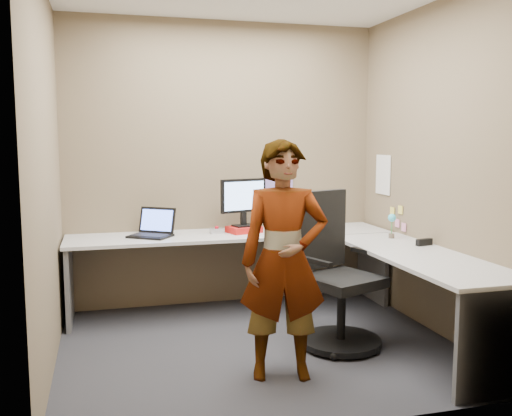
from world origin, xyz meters
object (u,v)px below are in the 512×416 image
object	(u,v)px
desk	(297,259)
person	(284,260)
monitor	(244,198)
office_chair	(335,284)

from	to	relation	value
desk	person	size ratio (longest dim) A/B	1.87
desk	monitor	size ratio (longest dim) A/B	6.56
office_chair	desk	bearing A→B (deg)	85.48
person	office_chair	bearing A→B (deg)	50.58
desk	monitor	bearing A→B (deg)	116.95
office_chair	person	world-z (taller)	person
office_chair	person	distance (m)	0.80
desk	office_chair	xyz separation A→B (m)	(0.14, -0.49, -0.11)
monitor	person	distance (m)	1.59
desk	office_chair	bearing A→B (deg)	-73.53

